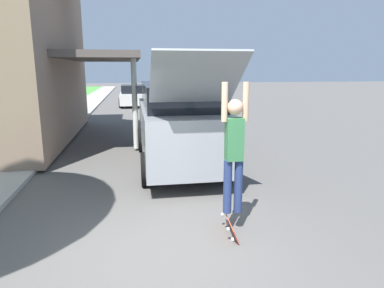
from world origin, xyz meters
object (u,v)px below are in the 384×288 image
at_px(suv_parked, 178,121).
at_px(skateboard, 230,225).
at_px(skateboarder, 234,147).
at_px(car_down_street, 133,96).

height_order(suv_parked, skateboard, suv_parked).
bearing_deg(skateboard, skateboarder, 62.59).
distance_m(suv_parked, skateboard, 4.22).
distance_m(skateboarder, skateboard, 1.20).
xyz_separation_m(suv_parked, skateboarder, (0.33, -3.97, 0.19)).
distance_m(suv_parked, car_down_street, 15.33).
xyz_separation_m(suv_parked, skateboard, (0.27, -4.09, -1.00)).
bearing_deg(skateboarder, suv_parked, 94.82).
xyz_separation_m(car_down_street, skateboard, (1.38, -19.37, -0.54)).
relative_size(car_down_street, skateboarder, 2.12).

